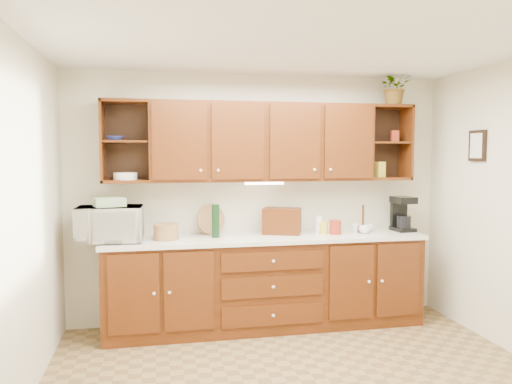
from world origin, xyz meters
name	(u,v)px	position (x,y,z in m)	size (l,w,h in m)	color
ceiling	(311,36)	(0.00, 0.00, 2.60)	(4.00, 4.00, 0.00)	white
back_wall	(260,198)	(0.00, 1.75, 1.30)	(4.00, 4.00, 0.00)	beige
left_wall	(12,228)	(-2.00, 0.00, 1.30)	(3.50, 3.50, 0.00)	beige
base_cabinets	(266,283)	(0.00, 1.45, 0.45)	(3.20, 0.60, 0.90)	#381906
countertop	(266,238)	(0.00, 1.44, 0.92)	(3.24, 0.64, 0.04)	silver
upper_cabinets	(264,142)	(0.01, 1.59, 1.89)	(3.20, 0.33, 0.80)	#381906
undercabinet_light	(264,183)	(0.00, 1.53, 1.47)	(0.40, 0.05, 0.03)	white
framed_picture	(477,146)	(1.98, 0.90, 1.85)	(0.03, 0.24, 0.30)	black
wicker_basket	(166,232)	(-1.00, 1.43, 1.02)	(0.24, 0.24, 0.15)	#A57144
microwave	(110,224)	(-1.52, 1.43, 1.11)	(0.61, 0.41, 0.34)	silver
towel_stack	(109,202)	(-1.52, 1.43, 1.32)	(0.28, 0.20, 0.08)	#E4E96D
wine_bottle	(216,221)	(-0.51, 1.46, 1.11)	(0.08, 0.08, 0.33)	black
woven_tray	(211,233)	(-0.53, 1.67, 0.95)	(0.31, 0.31, 0.02)	#A57144
bread_box	(282,221)	(0.19, 1.55, 1.07)	(0.38, 0.24, 0.27)	#381906
mug_tree	(363,228)	(1.06, 1.47, 0.99)	(0.27, 0.27, 0.30)	#381906
canister_red	(335,227)	(0.73, 1.41, 1.01)	(0.12, 0.12, 0.15)	maroon
canister_white	(319,225)	(0.59, 1.52, 1.03)	(0.08, 0.08, 0.18)	white
canister_yellow	(324,228)	(0.62, 1.46, 1.00)	(0.09, 0.09, 0.12)	gold
coffee_maker	(402,214)	(1.52, 1.50, 1.12)	(0.21, 0.26, 0.37)	black
bowl_stack	(115,138)	(-1.46, 1.55, 1.92)	(0.17, 0.17, 0.04)	navy
plate_stack	(125,176)	(-1.38, 1.58, 1.56)	(0.23, 0.23, 0.07)	white
pantry_box_yellow	(380,169)	(1.29, 1.57, 1.60)	(0.09, 0.07, 0.16)	gold
pantry_box_red	(395,136)	(1.45, 1.57, 1.96)	(0.08, 0.07, 0.12)	maroon
potted_plant	(395,87)	(1.42, 1.53, 2.48)	(0.34, 0.29, 0.38)	#999999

